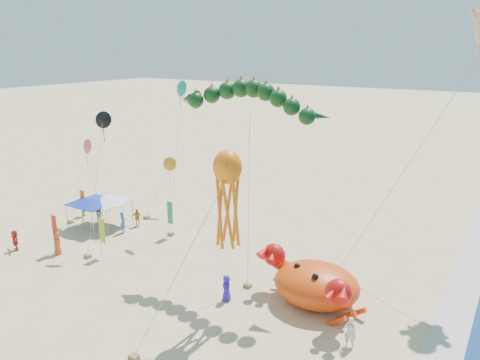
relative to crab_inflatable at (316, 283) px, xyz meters
The scene contains 10 objects.
ground 4.73m from the crab_inflatable, behind, with size 320.00×320.00×0.00m, color #D1B784.
foam_strip 7.62m from the crab_inflatable, ahead, with size 320.00×320.00×0.00m, color silver.
crab_inflatable is the anchor object (origin of this frame).
dragon_kite 11.88m from the crab_inflatable, 166.16° to the left, with size 10.04×3.14×12.84m.
octopus_kite 8.18m from the crab_inflatable, 136.46° to the right, with size 2.81×6.97×9.89m.
canopy_blue 21.44m from the crab_inflatable, behind, with size 3.87×3.87×2.71m.
canopy_white 20.76m from the crab_inflatable, behind, with size 3.54×3.54×2.71m.
feather_flags 18.33m from the crab_inflatable, behind, with size 9.16×7.14×3.20m.
beachgoers 18.06m from the crab_inflatable, behind, with size 28.65×9.66×1.86m.
small_kites 19.98m from the crab_inflatable, 167.36° to the left, with size 9.96×11.48×12.62m.
Camera 1 is at (14.09, -23.83, 15.13)m, focal length 35.00 mm.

